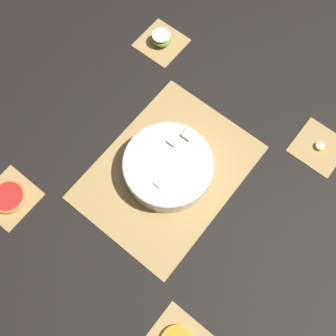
% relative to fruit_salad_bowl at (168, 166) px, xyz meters
% --- Properties ---
extents(ground_plane, '(6.00, 6.00, 0.00)m').
position_rel_fruit_salad_bowl_xyz_m(ground_plane, '(0.00, 0.00, -0.05)').
color(ground_plane, black).
extents(bamboo_mat_center, '(0.50, 0.38, 0.01)m').
position_rel_fruit_salad_bowl_xyz_m(bamboo_mat_center, '(0.00, 0.00, -0.04)').
color(bamboo_mat_center, '#A8844C').
rests_on(bamboo_mat_center, ground_plane).
extents(coaster_mat_near_left, '(0.14, 0.14, 0.01)m').
position_rel_fruit_salad_bowl_xyz_m(coaster_mat_near_left, '(-0.34, -0.31, -0.04)').
color(coaster_mat_near_left, '#A8844C').
rests_on(coaster_mat_near_left, ground_plane).
extents(coaster_mat_near_right, '(0.14, 0.14, 0.01)m').
position_rel_fruit_salad_bowl_xyz_m(coaster_mat_near_right, '(0.35, -0.31, -0.04)').
color(coaster_mat_near_right, '#A8844C').
rests_on(coaster_mat_near_right, ground_plane).
extents(coaster_mat_far_left, '(0.14, 0.14, 0.01)m').
position_rel_fruit_salad_bowl_xyz_m(coaster_mat_far_left, '(-0.34, 0.31, -0.04)').
color(coaster_mat_far_left, '#A8844C').
rests_on(coaster_mat_far_left, ground_plane).
extents(fruit_salad_bowl, '(0.26, 0.26, 0.08)m').
position_rel_fruit_salad_bowl_xyz_m(fruit_salad_bowl, '(0.00, 0.00, 0.00)').
color(fruit_salad_bowl, silver).
rests_on(fruit_salad_bowl, bamboo_mat_center).
extents(apple_half, '(0.06, 0.06, 0.04)m').
position_rel_fruit_salad_bowl_xyz_m(apple_half, '(-0.34, -0.31, -0.02)').
color(apple_half, '#7FAD38').
rests_on(apple_half, coaster_mat_near_left).
extents(banana_coin_single, '(0.03, 0.03, 0.01)m').
position_rel_fruit_salad_bowl_xyz_m(banana_coin_single, '(-0.34, 0.31, -0.04)').
color(banana_coin_single, beige).
rests_on(banana_coin_single, coaster_mat_far_left).
extents(grapefruit_slice, '(0.10, 0.10, 0.01)m').
position_rel_fruit_salad_bowl_xyz_m(grapefruit_slice, '(0.35, -0.31, -0.03)').
color(grapefruit_slice, '#B2231E').
rests_on(grapefruit_slice, coaster_mat_near_right).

